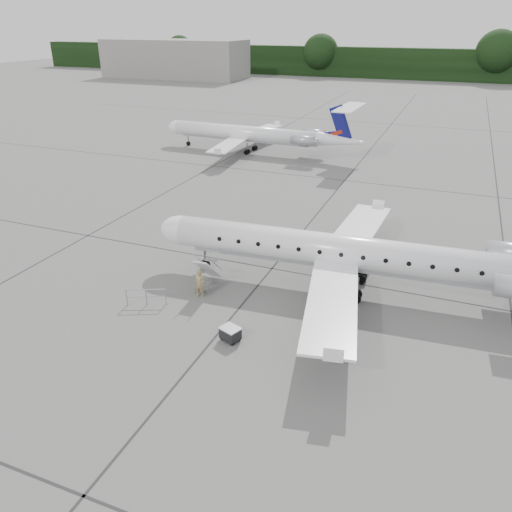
% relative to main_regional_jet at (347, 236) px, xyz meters
% --- Properties ---
extents(ground, '(320.00, 320.00, 0.00)m').
position_rel_main_regional_jet_xyz_m(ground, '(-1.74, -6.57, -3.44)').
color(ground, slate).
rests_on(ground, ground).
extents(treeline, '(260.00, 4.00, 8.00)m').
position_rel_main_regional_jet_xyz_m(treeline, '(-1.74, 123.43, 0.56)').
color(treeline, black).
rests_on(treeline, ground).
extents(terminal_building, '(40.00, 14.00, 10.00)m').
position_rel_main_regional_jet_xyz_m(terminal_building, '(-71.74, 103.43, 1.56)').
color(terminal_building, gray).
rests_on(terminal_building, ground).
extents(main_regional_jet, '(28.09, 21.12, 6.87)m').
position_rel_main_regional_jet_xyz_m(main_regional_jet, '(0.00, 0.00, 0.00)').
color(main_regional_jet, white).
rests_on(main_regional_jet, ground).
extents(airstair, '(1.01, 2.41, 2.15)m').
position_rel_main_regional_jet_xyz_m(airstair, '(-7.68, -2.73, -2.36)').
color(airstair, white).
rests_on(airstair, ground).
extents(passenger, '(0.67, 0.48, 1.70)m').
position_rel_main_regional_jet_xyz_m(passenger, '(-7.59, -4.05, -2.59)').
color(passenger, '#9A8054').
rests_on(passenger, ground).
extents(safety_railing, '(2.04, 0.96, 1.00)m').
position_rel_main_regional_jet_xyz_m(safety_railing, '(-9.96, -6.07, -2.94)').
color(safety_railing, gray).
rests_on(safety_railing, ground).
extents(baggage_cart, '(1.12, 1.02, 0.80)m').
position_rel_main_regional_jet_xyz_m(baggage_cart, '(-4.08, -7.45, -3.04)').
color(baggage_cart, black).
rests_on(baggage_cart, ground).
extents(bg_regional_left, '(24.46, 17.97, 6.28)m').
position_rel_main_regional_jet_xyz_m(bg_regional_left, '(-19.24, 29.93, -0.30)').
color(bg_regional_left, white).
rests_on(bg_regional_left, ground).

